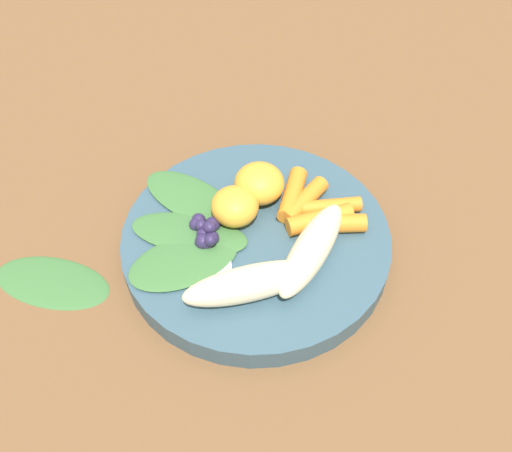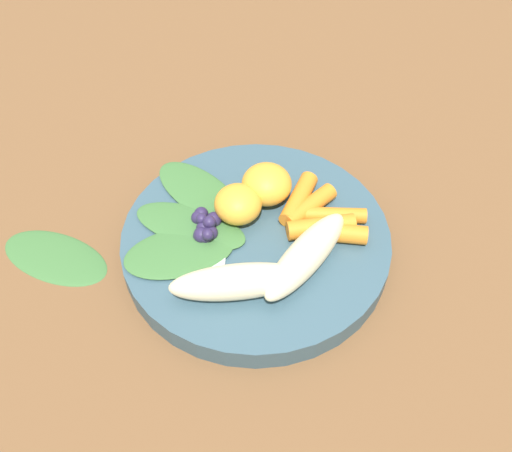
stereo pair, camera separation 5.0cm
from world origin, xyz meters
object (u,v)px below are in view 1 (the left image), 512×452
object	(u,v)px
bowl	(256,241)
kale_leaf_stray	(52,281)
banana_peeled_left	(312,249)
orange_segment_near	(235,206)
banana_peeled_right	(250,283)

from	to	relation	value
bowl	kale_leaf_stray	size ratio (longest dim) A/B	2.25
banana_peeled_left	orange_segment_near	world-z (taller)	orange_segment_near
kale_leaf_stray	banana_peeled_right	bearing A→B (deg)	-173.24
banana_peeled_right	orange_segment_near	bearing A→B (deg)	84.00
bowl	banana_peeled_left	xyz separation A→B (m)	(-0.04, 0.04, 0.03)
bowl	banana_peeled_right	world-z (taller)	banana_peeled_right
orange_segment_near	bowl	bearing A→B (deg)	127.85
banana_peeled_right	orange_segment_near	distance (m)	0.09
banana_peeled_left	orange_segment_near	distance (m)	0.08
bowl	orange_segment_near	distance (m)	0.04
bowl	kale_leaf_stray	bearing A→B (deg)	3.25
bowl	banana_peeled_right	xyz separation A→B (m)	(0.02, 0.06, 0.03)
banana_peeled_left	banana_peeled_right	bearing A→B (deg)	152.60
bowl	orange_segment_near	world-z (taller)	orange_segment_near
banana_peeled_left	banana_peeled_right	world-z (taller)	same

